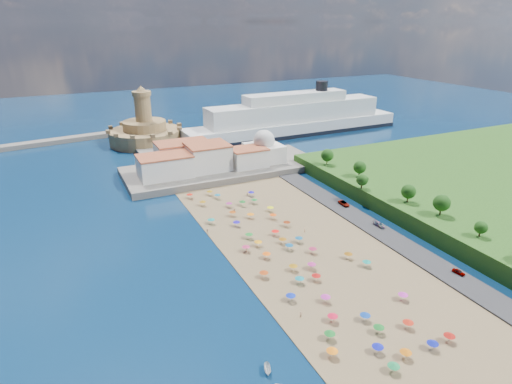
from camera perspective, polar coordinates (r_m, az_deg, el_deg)
ground at (r=134.87m, az=3.04°, el=-7.00°), size 700.00×700.00×0.00m
terrace at (r=199.22m, az=-4.37°, el=3.17°), size 90.00×36.00×3.00m
jetty at (r=225.49m, az=-12.87°, el=4.82°), size 18.00×70.00×2.40m
waterfront_buildings at (r=193.83m, az=-8.10°, el=4.46°), size 57.00×29.00×11.00m
domed_building at (r=202.92m, az=1.07°, el=5.79°), size 16.00×16.00×15.00m
fortress at (r=252.53m, az=-14.56°, el=7.76°), size 40.00×40.00×32.40m
cruise_ship at (r=267.02m, az=5.20°, el=9.65°), size 141.78×23.40×30.90m
beach_parasols at (r=125.14m, az=4.90°, el=-8.39°), size 32.82×115.45×2.20m
beachgoers at (r=144.41m, az=-1.44°, el=-4.42°), size 29.68×79.55×1.88m
moored_boats at (r=89.69m, az=2.86°, el=-23.91°), size 3.91×9.60×1.54m
parked_cars at (r=153.01m, az=15.04°, el=-3.53°), size 2.65×56.72×1.45m
hillside_trees at (r=156.09m, az=20.09°, el=-0.20°), size 12.93×112.45×7.09m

